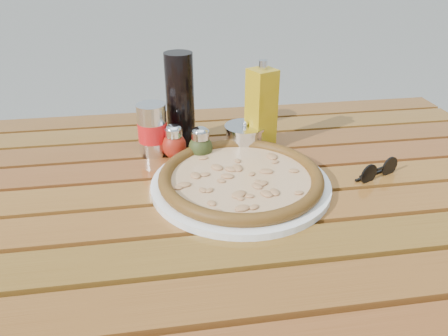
{
  "coord_description": "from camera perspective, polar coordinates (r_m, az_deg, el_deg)",
  "views": [
    {
      "loc": [
        -0.12,
        -0.76,
        1.2
      ],
      "look_at": [
        0.0,
        0.02,
        0.78
      ],
      "focal_mm": 35.0,
      "sensor_mm": 36.0,
      "label": 1
    }
  ],
  "objects": [
    {
      "name": "table",
      "position": [
        0.93,
        0.19,
        -6.34
      ],
      "size": [
        1.4,
        0.9,
        0.75
      ],
      "color": "#341C0B",
      "rests_on": "ground"
    },
    {
      "name": "soda_can",
      "position": [
        1.01,
        -9.32,
        4.94
      ],
      "size": [
        0.08,
        0.08,
        0.12
      ],
      "rotation": [
        0.0,
        0.0,
        0.2
      ],
      "color": "silver",
      "rests_on": "table"
    },
    {
      "name": "oregano_shaker",
      "position": [
        0.97,
        -3.09,
        3.04
      ],
      "size": [
        0.07,
        0.07,
        0.08
      ],
      "rotation": [
        0.0,
        0.0,
        -0.36
      ],
      "color": "#39431B",
      "rests_on": "table"
    },
    {
      "name": "dark_bottle",
      "position": [
        1.04,
        -5.74,
        8.87
      ],
      "size": [
        0.08,
        0.08,
        0.22
      ],
      "primitive_type": "cylinder",
      "rotation": [
        0.0,
        0.0,
        -0.17
      ],
      "color": "black",
      "rests_on": "table"
    },
    {
      "name": "sunglasses",
      "position": [
        0.97,
        19.49,
        -0.35
      ],
      "size": [
        0.11,
        0.06,
        0.04
      ],
      "rotation": [
        0.0,
        0.0,
        0.41
      ],
      "color": "black",
      "rests_on": "table"
    },
    {
      "name": "olive_oil_cruet",
      "position": [
        1.02,
        4.87,
        7.65
      ],
      "size": [
        0.07,
        0.07,
        0.21
      ],
      "rotation": [
        0.0,
        0.0,
        0.42
      ],
      "color": "#B99213",
      "rests_on": "table"
    },
    {
      "name": "plate",
      "position": [
        0.88,
        2.18,
        -2.1
      ],
      "size": [
        0.39,
        0.39,
        0.01
      ],
      "primitive_type": "cylinder",
      "rotation": [
        0.0,
        0.0,
        0.09
      ],
      "color": "white",
      "rests_on": "table"
    },
    {
      "name": "pepper_shaker",
      "position": [
        0.99,
        -6.54,
        3.37
      ],
      "size": [
        0.07,
        0.07,
        0.08
      ],
      "rotation": [
        0.0,
        0.0,
        -0.33
      ],
      "color": "#AB2413",
      "rests_on": "table"
    },
    {
      "name": "pizza",
      "position": [
        0.87,
        2.2,
        -1.21
      ],
      "size": [
        0.4,
        0.4,
        0.03
      ],
      "rotation": [
        0.0,
        0.0,
        0.23
      ],
      "color": "beige",
      "rests_on": "plate"
    },
    {
      "name": "parmesan_tin",
      "position": [
        1.03,
        2.73,
        4.09
      ],
      "size": [
        0.1,
        0.1,
        0.07
      ],
      "rotation": [
        0.0,
        0.0,
        -0.06
      ],
      "color": "silver",
      "rests_on": "table"
    }
  ]
}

